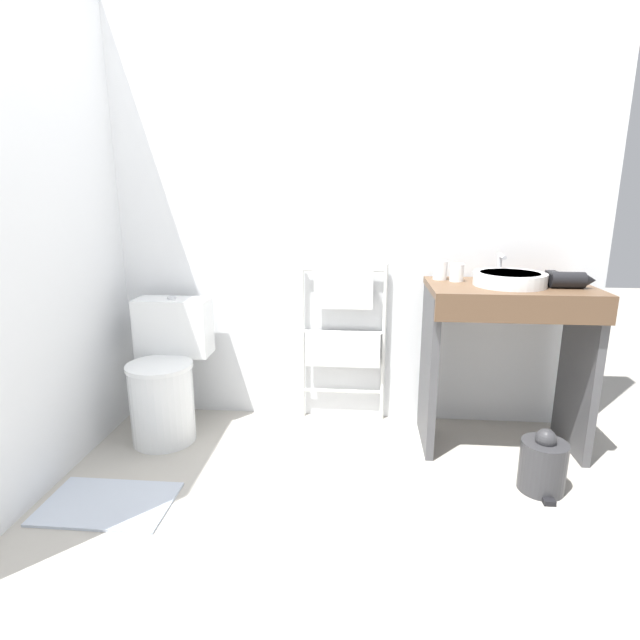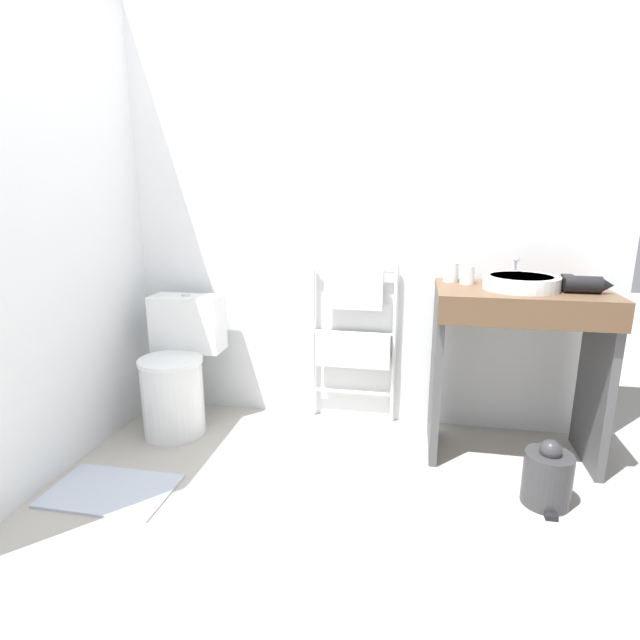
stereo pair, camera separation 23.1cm
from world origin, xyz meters
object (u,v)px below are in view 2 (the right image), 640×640
at_px(cup_near_wall, 451,272).
at_px(trash_bin, 547,477).
at_px(sink_basin, 521,282).
at_px(hair_dryer, 584,284).
at_px(toilet, 178,371).
at_px(towel_radiator, 353,327).
at_px(cup_near_edge, 467,275).

height_order(cup_near_wall, trash_bin, cup_near_wall).
relative_size(sink_basin, hair_dryer, 1.64).
xyz_separation_m(sink_basin, hair_dryer, (0.27, -0.03, 0.01)).
distance_m(toilet, sink_basin, 1.90).
bearing_deg(toilet, trash_bin, -11.58).
bearing_deg(sink_basin, trash_bin, -75.75).
relative_size(sink_basin, trash_bin, 1.17).
xyz_separation_m(towel_radiator, cup_near_edge, (0.60, -0.14, 0.34)).
bearing_deg(cup_near_wall, towel_radiator, 169.91).
distance_m(toilet, trash_bin, 1.97).
bearing_deg(towel_radiator, cup_near_edge, -13.48).
xyz_separation_m(toilet, towel_radiator, (0.97, 0.28, 0.24)).
distance_m(cup_near_wall, cup_near_edge, 0.09).
relative_size(sink_basin, cup_near_edge, 3.84).
distance_m(sink_basin, cup_near_edge, 0.27).
bearing_deg(towel_radiator, hair_dryer, -14.21).
bearing_deg(toilet, cup_near_edge, 4.81).
height_order(towel_radiator, hair_dryer, hair_dryer).
bearing_deg(trash_bin, hair_dryer, 66.76).
distance_m(toilet, cup_near_wall, 1.62).
height_order(towel_radiator, sink_basin, same).
xyz_separation_m(towel_radiator, trash_bin, (0.95, -0.67, -0.46)).
bearing_deg(trash_bin, towel_radiator, 144.80).
bearing_deg(cup_near_edge, sink_basin, -24.03).
distance_m(sink_basin, cup_near_wall, 0.36).
height_order(towel_radiator, cup_near_edge, cup_near_edge).
bearing_deg(trash_bin, cup_near_edge, 123.53).
relative_size(towel_radiator, sink_basin, 2.67).
distance_m(cup_near_edge, trash_bin, 1.02).
distance_m(toilet, towel_radiator, 1.04).
bearing_deg(cup_near_edge, toilet, -175.19).
relative_size(toilet, towel_radiator, 0.81).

